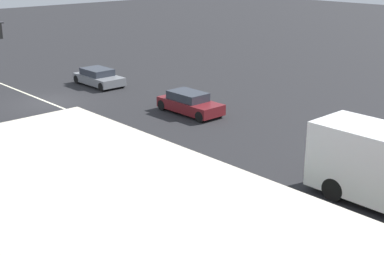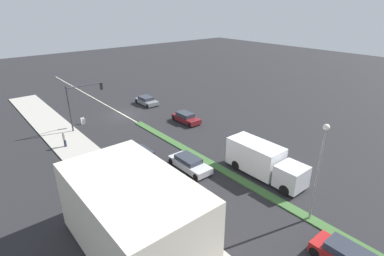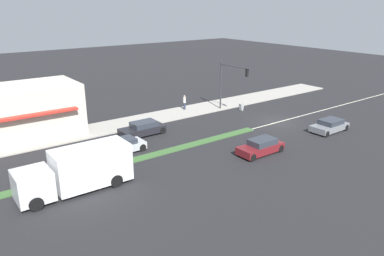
% 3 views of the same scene
% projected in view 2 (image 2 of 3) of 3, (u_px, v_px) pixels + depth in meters
% --- Properties ---
extents(ground_plane, '(160.00, 160.00, 0.00)m').
position_uv_depth(ground_plane, '(211.00, 164.00, 29.23)').
color(ground_plane, '#232326').
extents(sidewalk_right, '(4.00, 73.00, 0.12)m').
position_uv_depth(sidewalk_right, '(132.00, 202.00, 23.55)').
color(sidewalk_right, '#A8A399').
rests_on(sidewalk_right, ground).
extents(median_strip, '(0.90, 46.00, 0.10)m').
position_uv_depth(median_strip, '(292.00, 208.00, 22.84)').
color(median_strip, '#3D6633').
rests_on(median_strip, ground).
extents(lane_marking_center, '(0.16, 60.00, 0.01)m').
position_uv_depth(lane_marking_center, '(123.00, 115.00, 41.98)').
color(lane_marking_center, beige).
rests_on(lane_marking_center, ground).
extents(building_corner_store, '(6.46, 9.99, 4.82)m').
position_uv_depth(building_corner_store, '(134.00, 214.00, 18.45)').
color(building_corner_store, beige).
rests_on(building_corner_store, sidewalk_right).
extents(traffic_signal_main, '(4.59, 0.34, 5.60)m').
position_uv_depth(traffic_signal_main, '(80.00, 99.00, 35.77)').
color(traffic_signal_main, '#333338').
rests_on(traffic_signal_main, sidewalk_right).
extents(street_lamp, '(0.44, 0.44, 7.37)m').
position_uv_depth(street_lamp, '(320.00, 161.00, 19.96)').
color(street_lamp, gray).
rests_on(street_lamp, median_strip).
extents(pedestrian, '(0.34, 0.34, 1.71)m').
position_uv_depth(pedestrian, '(64.00, 139.00, 32.16)').
color(pedestrian, '#282D42').
rests_on(pedestrian, sidewalk_right).
extents(warning_aframe_sign, '(0.45, 0.53, 0.84)m').
position_uv_depth(warning_aframe_sign, '(83.00, 121.00, 38.54)').
color(warning_aframe_sign, silver).
rests_on(warning_aframe_sign, ground).
extents(delivery_truck, '(2.44, 7.50, 2.87)m').
position_uv_depth(delivery_truck, '(263.00, 161.00, 26.84)').
color(delivery_truck, silver).
rests_on(delivery_truck, ground).
extents(sedan_dark, '(1.89, 4.35, 1.31)m').
position_uv_depth(sedan_dark, '(142.00, 157.00, 29.23)').
color(sedan_dark, black).
rests_on(sedan_dark, ground).
extents(sedan_maroon, '(1.75, 4.15, 1.27)m').
position_uv_depth(sedan_maroon, '(186.00, 118.00, 39.13)').
color(sedan_maroon, maroon).
rests_on(sedan_maroon, ground).
extents(suv_grey, '(1.91, 4.01, 1.19)m').
position_uv_depth(suv_grey, '(147.00, 101.00, 46.02)').
color(suv_grey, slate).
rests_on(suv_grey, ground).
extents(sedan_silver, '(1.82, 4.54, 1.19)m').
position_uv_depth(sedan_silver, '(190.00, 163.00, 28.15)').
color(sedan_silver, '#B7BABF').
rests_on(sedan_silver, ground).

